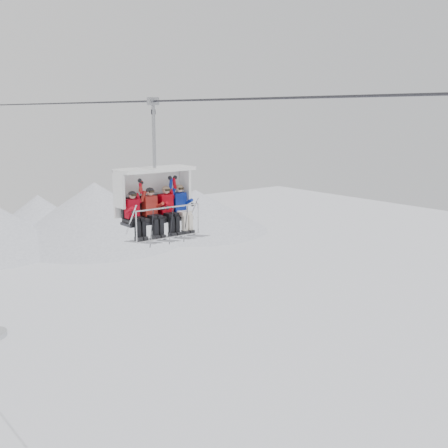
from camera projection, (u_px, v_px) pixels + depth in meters
haul_cable at (224, 99)px, 13.43m from camera, size 0.06×50.00×0.06m
chairlift_carrier at (153, 193)px, 16.54m from camera, size 2.30×1.17×3.98m
skier_far_left at (134, 214)px, 15.89m from camera, size 0.37×1.69×1.50m
skier_center_left at (152, 211)px, 16.25m from camera, size 0.39×1.69×1.58m
skier_center_right at (168, 209)px, 16.58m from camera, size 0.39×1.69×1.58m
skier_far_right at (181, 207)px, 16.87m from camera, size 0.39×1.69×1.58m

